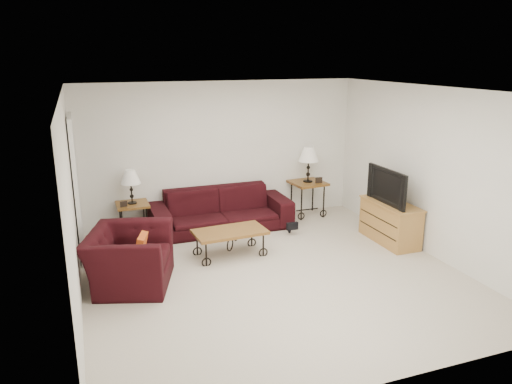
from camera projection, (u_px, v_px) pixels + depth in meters
The scene contains 20 objects.
ground at pixel (273, 275), 6.73m from camera, with size 5.00×5.00×0.00m, color #BCB4A1.
wall_back at pixel (221, 153), 8.65m from camera, with size 5.00×0.02×2.50m, color silver.
wall_front at pixel (385, 260), 4.13m from camera, with size 5.00×0.02×2.50m, color silver.
wall_left at pixel (72, 207), 5.57m from camera, with size 0.02×5.00×2.50m, color silver.
wall_right at pixel (431, 172), 7.22m from camera, with size 0.02×5.00×2.50m, color silver.
ceiling at pixel (275, 90), 6.05m from camera, with size 5.00×5.00×0.00m, color white.
doorway at pixel (75, 190), 7.13m from camera, with size 0.08×0.94×2.04m, color black.
sofa at pixel (221, 210), 8.41m from camera, with size 2.40×0.94×0.70m, color black.
side_table_left at pixel (133, 220), 8.11m from camera, with size 0.52×0.52×0.57m, color brown.
side_table_right at pixel (307, 199), 9.15m from camera, with size 0.60×0.60×0.65m, color brown.
lamp_left at pixel (131, 187), 7.96m from camera, with size 0.32×0.32×0.57m, color black, non-canonical shape.
lamp_right at pixel (308, 165), 8.98m from camera, with size 0.37×0.37×0.65m, color black, non-canonical shape.
photo_frame_left at pixel (124, 204), 7.83m from camera, with size 0.11×0.02×0.09m, color black.
photo_frame_right at pixel (319, 180), 8.96m from camera, with size 0.13×0.02×0.11m, color black.
coffee_table at pixel (230, 243), 7.32m from camera, with size 1.07×0.58×0.40m, color brown.
armchair at pixel (129, 258), 6.35m from camera, with size 1.14×1.00×0.74m, color black.
throw_pillow at pixel (141, 247), 6.32m from camera, with size 0.34×0.09×0.34m, color #B54917.
tv_stand at pixel (390, 222), 7.85m from camera, with size 0.45×1.09×0.65m, color #A9793E.
television at pixel (392, 186), 7.68m from camera, with size 0.98×0.13×0.56m, color black.
backpack at pixel (290, 222), 8.25m from camera, with size 0.30×0.23×0.39m, color black.
Camera 1 is at (-2.34, -5.72, 2.92)m, focal length 34.25 mm.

